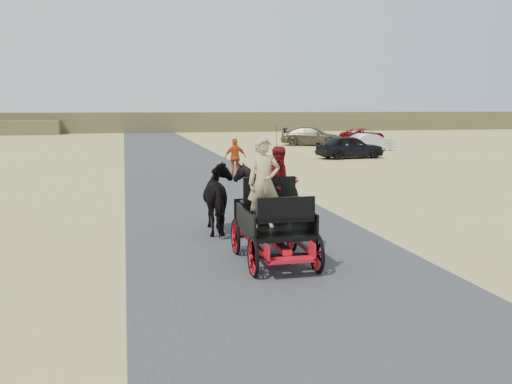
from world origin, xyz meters
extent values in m
plane|color=tan|center=(0.00, 0.00, 0.00)|extent=(140.00, 140.00, 0.00)
cube|color=#38383A|center=(0.00, 0.00, 0.01)|extent=(6.00, 140.00, 0.01)
cube|color=brown|center=(0.00, 62.00, 1.20)|extent=(140.00, 6.00, 2.40)
imported|color=black|center=(-0.63, 3.38, 0.85)|extent=(0.91, 2.01, 1.70)
imported|color=black|center=(0.47, 3.38, 0.85)|extent=(1.37, 1.54, 1.70)
imported|color=tan|center=(-0.28, 0.43, 1.62)|extent=(0.66, 0.43, 1.80)
imported|color=#660C0F|center=(0.22, 0.98, 1.51)|extent=(0.77, 0.60, 1.58)
imported|color=#C14216|center=(1.86, 14.52, 0.86)|extent=(1.05, 0.53, 1.73)
imported|color=black|center=(10.35, 21.93, 0.70)|extent=(4.28, 2.08, 1.41)
imported|color=silver|center=(14.01, 27.10, 0.61)|extent=(3.89, 2.16, 1.22)
imported|color=brown|center=(11.80, 33.38, 0.73)|extent=(5.44, 4.11, 1.47)
imported|color=maroon|center=(17.52, 36.48, 0.61)|extent=(4.85, 3.81, 1.23)
camera|label=1|loc=(-2.94, -10.44, 3.11)|focal=40.00mm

